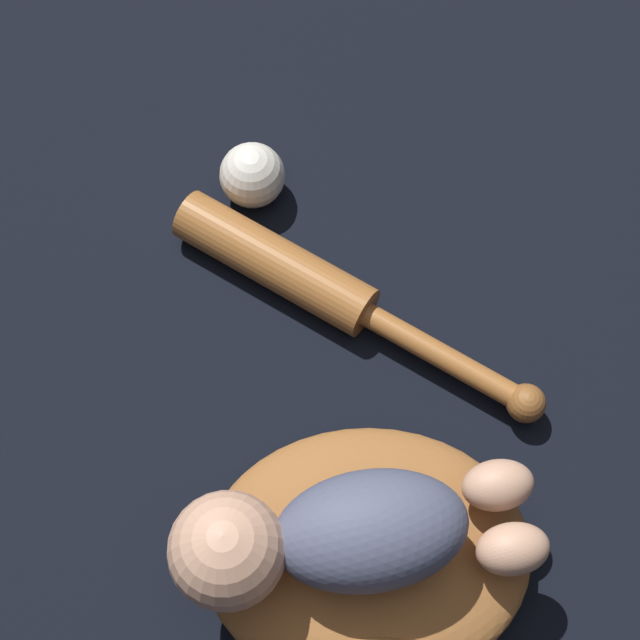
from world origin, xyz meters
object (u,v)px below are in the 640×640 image
(baby_figure, at_px, (334,536))
(baseball_bat, at_px, (314,284))
(baseball_glove, at_px, (369,574))
(baseball, at_px, (252,175))

(baby_figure, distance_m, baseball_bat, 0.30)
(baseball_glove, height_order, baby_figure, baby_figure)
(baby_figure, height_order, baseball_bat, baby_figure)
(baby_figure, bearing_deg, baseball_glove, 149.60)
(baseball_glove, xyz_separation_m, baby_figure, (0.03, -0.02, 0.08))
(baseball, bearing_deg, baseball_bat, 111.09)
(baseball_glove, bearing_deg, baseball_bat, -86.82)
(baseball_bat, bearing_deg, baseball_glove, 93.18)
(baby_figure, xyz_separation_m, baseball_bat, (-0.01, -0.29, -0.09))
(baseball_glove, distance_m, baby_figure, 0.09)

